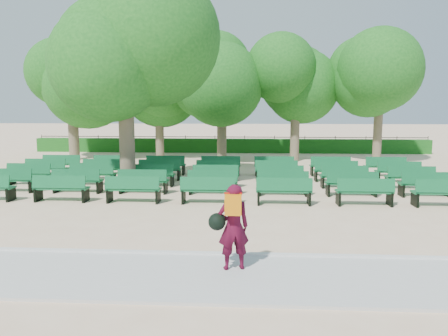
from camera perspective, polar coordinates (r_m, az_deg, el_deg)
name	(u,v)px	position (r m, az deg, el deg)	size (l,w,h in m)	color
ground	(211,195)	(15.23, -1.75, -3.55)	(120.00, 120.00, 0.00)	beige
paving	(174,276)	(8.17, -6.54, -13.89)	(30.00, 2.20, 0.06)	#BBBBB6
curb	(184,254)	(9.22, -5.29, -11.12)	(30.00, 0.12, 0.10)	silver
hedge	(229,146)	(29.00, 0.72, 2.93)	(26.00, 0.70, 0.90)	#195D19
fence	(230,152)	(29.45, 0.76, 2.13)	(26.00, 0.10, 1.02)	black
tree_line	(226,160)	(25.08, 0.29, 1.08)	(21.80, 6.80, 7.04)	#20691D
bench_array	(216,184)	(16.78, -1.12, -2.14)	(1.77, 0.68, 1.09)	#105D2F
tree_among	(124,58)	(16.50, -12.89, 13.89)	(5.03, 5.03, 7.08)	brown
person	(232,226)	(8.12, 1.06, -7.53)	(0.79, 0.52, 1.61)	#44091E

